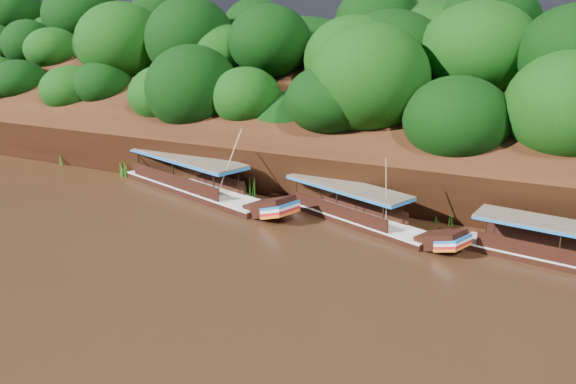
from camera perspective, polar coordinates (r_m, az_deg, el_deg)
name	(u,v)px	position (r m, az deg, el deg)	size (l,w,h in m)	color
ground	(284,262)	(29.92, -0.39, -7.14)	(160.00, 160.00, 0.00)	black
riverbank	(404,146)	(49.73, 11.70, 4.61)	(120.00, 30.06, 19.40)	black
boat_1	(363,217)	(35.30, 7.62, -2.55)	(13.12, 6.50, 5.32)	black
boat_2	(201,187)	(41.41, -8.85, 0.47)	(17.08, 7.23, 5.90)	black
reeds	(293,189)	(39.52, 0.55, 0.31)	(47.80, 2.77, 2.06)	#2A6318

